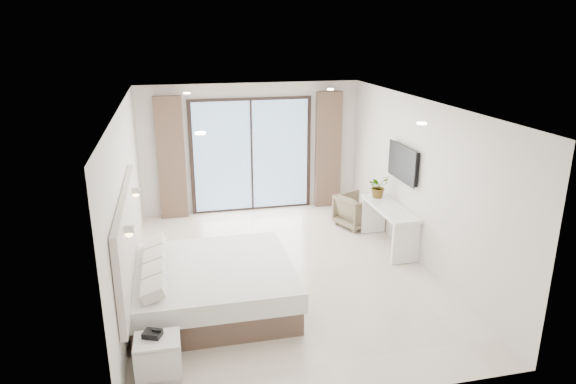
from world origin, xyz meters
name	(u,v)px	position (x,y,z in m)	size (l,w,h in m)	color
ground	(283,272)	(0.00, 0.00, 0.00)	(6.20, 6.20, 0.00)	beige
room_shell	(262,167)	(-0.20, 0.67, 1.58)	(4.62, 6.22, 2.72)	silver
bed	(212,285)	(-1.20, -0.82, 0.32)	(2.21, 2.10, 0.76)	brown
nightstand	(158,357)	(-1.92, -2.20, 0.23)	(0.51, 0.42, 0.46)	white
phone	(152,334)	(-1.96, -2.14, 0.50)	(0.20, 0.15, 0.07)	black
console_desk	(389,218)	(2.04, 0.54, 0.56)	(0.48, 1.55, 0.77)	white
plant	(378,189)	(2.04, 1.08, 0.93)	(0.38, 0.42, 0.33)	#33662D
armchair	(357,209)	(1.85, 1.64, 0.35)	(0.68, 0.64, 0.70)	#816F54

